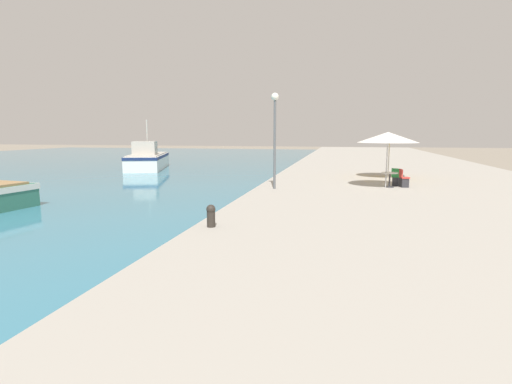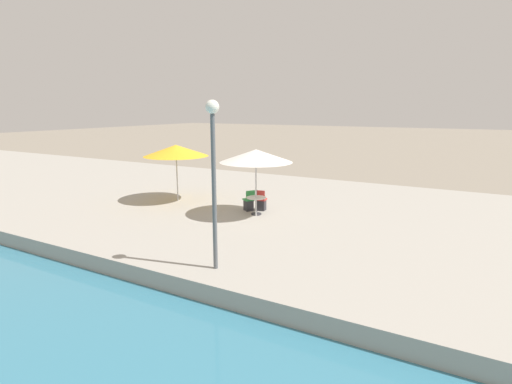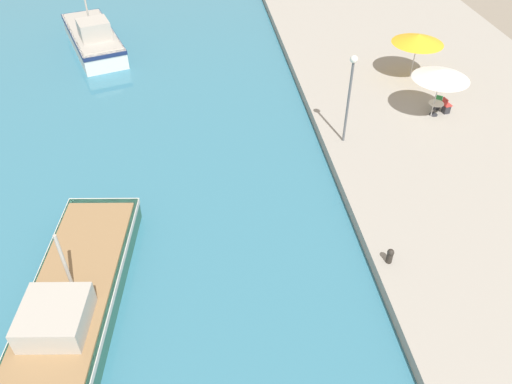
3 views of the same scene
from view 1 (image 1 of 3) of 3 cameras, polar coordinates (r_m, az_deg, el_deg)
name	(u,v)px [view 1 (image 1 of 3)]	position (r m, az deg, el deg)	size (l,w,h in m)	color
water_basin	(14,166)	(46.77, -31.30, 3.25)	(56.00, 90.00, 0.04)	teal
quay_promenade	(391,170)	(34.09, 18.69, 2.99)	(16.00, 90.00, 0.56)	#A39E93
fishing_boat_mid	(148,159)	(37.27, -15.20, 4.54)	(5.27, 8.83, 4.38)	white
cafe_umbrella_pink	(388,137)	(20.75, 18.33, 7.43)	(2.94, 2.94, 2.74)	#B7B7B7
cafe_umbrella_white	(390,138)	(25.39, 18.57, 7.36)	(3.02, 3.02, 2.67)	#B7B7B7
cafe_table	(390,177)	(20.98, 18.56, 2.10)	(0.80, 0.80, 0.74)	#333338
cafe_chair_left	(404,181)	(21.22, 20.40, 1.51)	(0.50, 0.47, 0.91)	#2D2D33
cafe_chair_right	(397,180)	(21.63, 19.45, 1.68)	(0.57, 0.58, 0.91)	#2D2D33
mooring_bollard	(211,215)	(11.57, -6.45, -3.30)	(0.26, 0.26, 0.65)	#2D2823
lamppost	(275,124)	(19.23, 2.71, 9.63)	(0.36, 0.36, 4.56)	#565B60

